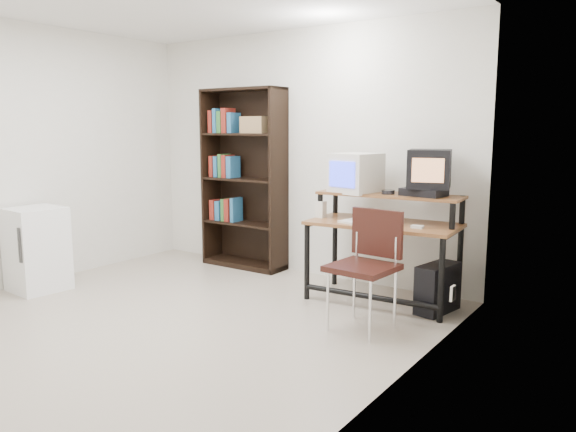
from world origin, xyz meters
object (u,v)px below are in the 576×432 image
Objects in this scene: pc_tower at (438,288)px; mini_fridge at (37,249)px; crt_tv at (429,169)px; school_chair at (368,256)px; bookshelf at (245,178)px; computer_desk at (384,226)px; crt_monitor at (356,173)px.

mini_fridge reaches higher than pc_tower.
crt_tv reaches higher than mini_fridge.
bookshelf is at bearing 158.06° from school_chair.
bookshelf is (-1.87, 0.32, 0.32)m from computer_desk.
school_chair is at bearing -104.95° from pc_tower.
mini_fridge is at bearing -155.24° from computer_desk.
computer_desk is 1.92m from bookshelf.
bookshelf is (-2.40, 0.33, 0.81)m from pc_tower.
school_chair is at bearing -116.43° from crt_tv.
computer_desk is 3.08× the size of crt_tv.
computer_desk reaches higher than mini_fridge.
computer_desk reaches higher than pc_tower.
crt_tv is 0.22× the size of bookshelf.
pc_tower is 0.22× the size of bookshelf.
computer_desk reaches higher than school_chair.
bookshelf is at bearing 166.47° from computer_desk.
crt_tv is 3.80m from mini_fridge.
school_chair is 0.47× the size of bookshelf.
crt_tv is at bearing 84.64° from school_chair.
computer_desk is 0.57m from crt_monitor.
school_chair is at bearing -44.80° from crt_monitor.
mini_fridge is at bearing -168.47° from crt_tv.
mini_fridge is at bearing -118.86° from bookshelf.
bookshelf reaches higher than school_chair.
crt_monitor is (-0.34, 0.07, 0.46)m from computer_desk.
school_chair is (-0.15, -0.86, -0.64)m from crt_tv.
crt_monitor is 0.69m from crt_tv.
crt_tv is at bearing 19.86° from computer_desk.
crt_monitor is 1.29m from pc_tower.
crt_monitor reaches higher than computer_desk.
crt_tv is (0.68, 0.08, 0.06)m from crt_monitor.
bookshelf is at bearing 66.02° from mini_fridge.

